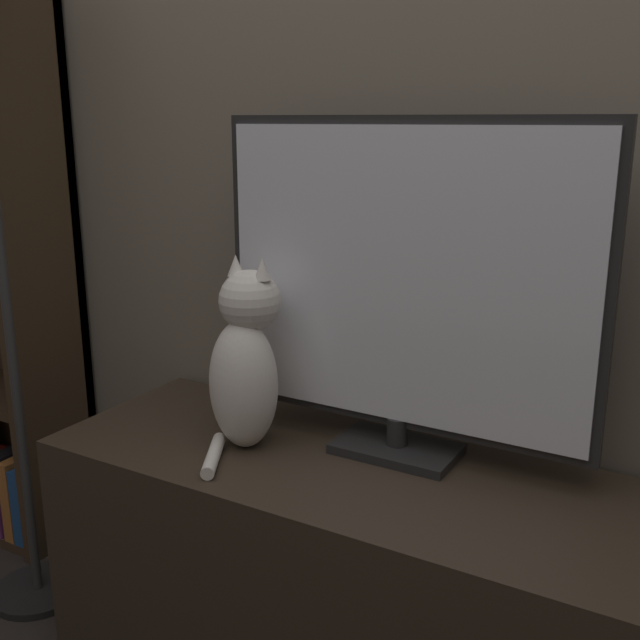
# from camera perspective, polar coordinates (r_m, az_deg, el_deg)

# --- Properties ---
(wall_back) EXTENTS (4.80, 0.05, 2.60)m
(wall_back) POSITION_cam_1_polar(r_m,az_deg,el_deg) (1.63, 10.66, 17.18)
(wall_back) COLOR #756B5B
(wall_back) RESTS_ON ground_plane
(tv_stand) EXTENTS (1.50, 0.48, 0.55)m
(tv_stand) POSITION_cam_1_polar(r_m,az_deg,el_deg) (1.67, 5.31, -20.19)
(tv_stand) COLOR #33281E
(tv_stand) RESTS_ON ground_plane
(tv) EXTENTS (0.81, 0.15, 0.69)m
(tv) POSITION_cam_1_polar(r_m,az_deg,el_deg) (1.51, 6.26, 2.51)
(tv) COLOR black
(tv) RESTS_ON tv_stand
(cat) EXTENTS (0.16, 0.28, 0.41)m
(cat) POSITION_cam_1_polar(r_m,az_deg,el_deg) (1.59, -5.68, -3.30)
(cat) COLOR silver
(cat) RESTS_ON tv_stand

